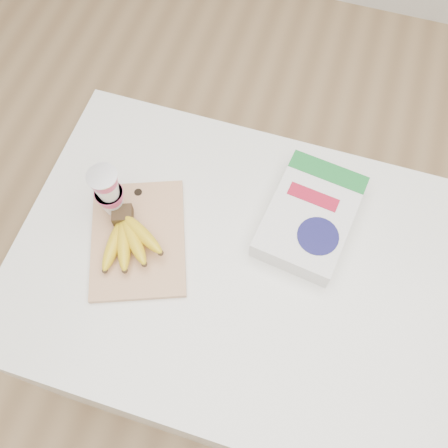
# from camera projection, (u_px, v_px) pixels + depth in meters

# --- Properties ---
(room) EXTENTS (4.00, 4.00, 4.00)m
(room) POSITION_uv_depth(u_px,v_px,m) (273.00, 159.00, 0.75)
(room) COLOR tan
(room) RESTS_ON ground
(table) EXTENTS (1.16, 0.77, 0.87)m
(table) POSITION_uv_depth(u_px,v_px,m) (247.00, 317.00, 1.58)
(table) COLOR white
(table) RESTS_ON ground
(cutting_board) EXTENTS (0.32, 0.37, 0.02)m
(cutting_board) POSITION_uv_depth(u_px,v_px,m) (138.00, 239.00, 1.21)
(cutting_board) COLOR tan
(cutting_board) RESTS_ON table
(bananas) EXTENTS (0.17, 0.18, 0.06)m
(bananas) POSITION_uv_depth(u_px,v_px,m) (128.00, 238.00, 1.17)
(bananas) COLOR #382816
(bananas) RESTS_ON cutting_board
(yogurt_stack) EXTENTS (0.07, 0.07, 0.16)m
(yogurt_stack) POSITION_uv_depth(u_px,v_px,m) (108.00, 192.00, 1.15)
(yogurt_stack) COLOR white
(yogurt_stack) RESTS_ON cutting_board
(cereal_box) EXTENTS (0.23, 0.31, 0.06)m
(cereal_box) POSITION_uv_depth(u_px,v_px,m) (310.00, 216.00, 1.21)
(cereal_box) COLOR white
(cereal_box) RESTS_ON table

